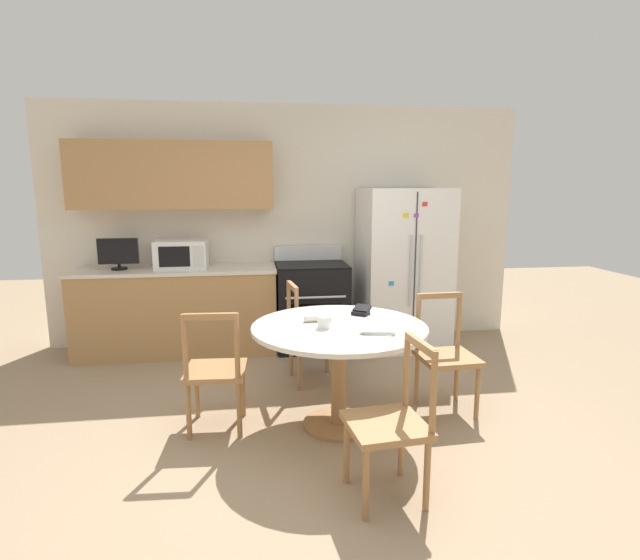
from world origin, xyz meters
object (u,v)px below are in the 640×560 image
dining_chair_near (391,424)px  dining_chair_far (310,335)px  dining_chair_left (215,372)px  oven_range (312,305)px  countertop_tv (118,253)px  refrigerator (403,269)px  wallet (361,311)px  microwave (182,254)px  dining_chair_right (446,356)px  candle_glass (324,323)px

dining_chair_near → dining_chair_far: bearing=1.9°
dining_chair_left → oven_range: bearing=66.6°
dining_chair_far → dining_chair_near: bearing=1.1°
countertop_tv → dining_chair_far: size_ratio=0.43×
refrigerator → wallet: 1.70m
oven_range → microwave: size_ratio=2.09×
refrigerator → dining_chair_far: (-1.12, -0.91, -0.42)m
dining_chair_right → oven_range: bearing=-66.2°
dining_chair_right → candle_glass: bearing=9.6°
oven_range → dining_chair_far: oven_range is taller
dining_chair_far → microwave: bearing=-136.4°
wallet → dining_chair_far: bearing=118.7°
candle_glass → dining_chair_left: bearing=171.1°
countertop_tv → dining_chair_near: 3.48m
dining_chair_far → candle_glass: (-0.02, -0.92, 0.36)m
countertop_tv → wallet: size_ratio=2.25×
microwave → dining_chair_near: 3.17m
microwave → wallet: (1.53, -1.60, -0.26)m
refrigerator → countertop_tv: 2.96m
refrigerator → oven_range: bearing=176.0°
microwave → wallet: 2.23m
candle_glass → countertop_tv: bearing=133.4°
countertop_tv → dining_chair_near: countertop_tv is taller
oven_range → countertop_tv: (-1.96, 0.01, 0.60)m
microwave → oven_range: bearing=-1.0°
oven_range → candle_glass: bearing=-94.5°
dining_chair_right → wallet: bearing=-13.2°
dining_chair_right → candle_glass: dining_chair_right is taller
dining_chair_right → wallet: dining_chair_right is taller
oven_range → dining_chair_left: bearing=-117.0°
microwave → dining_chair_right: (2.18, -1.72, -0.61)m
dining_chair_near → wallet: bearing=-10.1°
wallet → refrigerator: bearing=62.0°
dining_chair_right → refrigerator: bearing=-97.8°
oven_range → countertop_tv: countertop_tv is taller
oven_range → countertop_tv: 2.05m
dining_chair_far → candle_glass: bearing=-7.7°
refrigerator → wallet: size_ratio=9.88×
countertop_tv → dining_chair_near: (2.06, -2.74, -0.64)m
refrigerator → dining_chair_right: bearing=-95.4°
dining_chair_near → candle_glass: 0.93m
wallet → dining_chair_near: bearing=-94.3°
refrigerator → dining_chair_near: (-0.89, -2.66, -0.42)m
dining_chair_near → dining_chair_right: (0.73, 1.03, 0.00)m
dining_chair_left → dining_chair_far: size_ratio=1.00×
dining_chair_near → countertop_tv: bearing=31.2°
oven_range → dining_chair_left: oven_range is taller
countertop_tv → dining_chair_left: 2.17m
dining_chair_far → candle_glass: size_ratio=9.87×
dining_chair_left → wallet: bearing=14.6°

